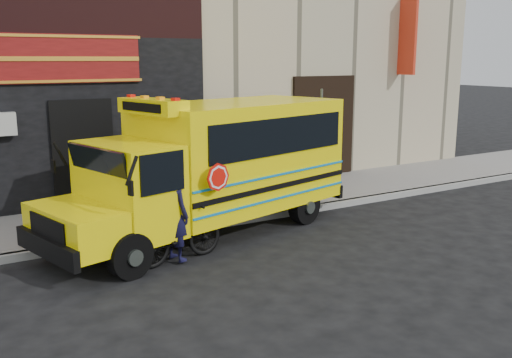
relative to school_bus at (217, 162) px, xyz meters
The scene contains 7 objects.
ground 3.02m from the school_bus, 63.22° to the right, with size 120.00×120.00×0.00m, color black.
curb 1.87m from the school_bus, 12.87° to the left, with size 40.00×0.20×0.15m, color gray.
sidewalk 2.56m from the school_bus, 56.37° to the left, with size 40.00×3.00×0.15m, color slate.
school_bus is the anchor object (origin of this frame).
sign_pole 3.24m from the school_bus, 10.55° to the left, with size 0.11×0.25×2.94m.
bicycle 2.19m from the school_bus, 137.53° to the right, with size 0.51×1.82×1.10m, color black.
cyclist 2.11m from the school_bus, 138.90° to the right, with size 0.61×0.40×1.68m, color black.
Camera 1 is at (-6.50, -8.25, 3.66)m, focal length 40.00 mm.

